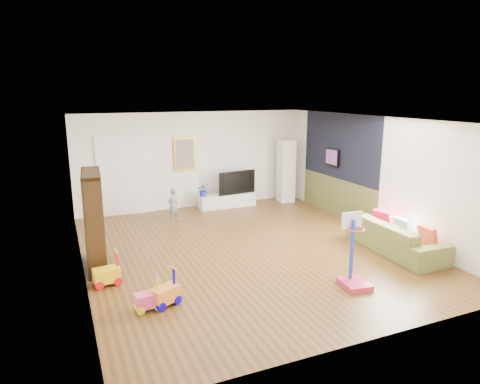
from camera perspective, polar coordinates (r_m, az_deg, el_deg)
name	(u,v)px	position (r m, az deg, el deg)	size (l,w,h in m)	color
floor	(247,249)	(9.09, 1.00, -7.60)	(6.50, 7.50, 0.00)	brown
ceiling	(248,120)	(8.52, 1.08, 9.63)	(6.50, 7.50, 0.00)	white
wall_back	(193,160)	(12.17, -6.25, 4.23)	(6.50, 0.00, 2.70)	silver
wall_front	(371,246)	(5.64, 17.01, -6.87)	(6.50, 0.00, 2.70)	white
wall_left	(78,202)	(7.98, -20.77, -1.30)	(0.00, 7.50, 2.70)	silver
wall_right	(375,175)	(10.45, 17.53, 2.21)	(0.00, 7.50, 2.70)	white
navy_accent	(339,147)	(11.44, 13.09, 5.93)	(0.01, 3.20, 1.70)	black
olive_wainscot	(337,197)	(11.68, 12.75, -0.65)	(0.01, 3.20, 1.00)	brown
doorway	(125,176)	(11.77, -15.03, 2.07)	(1.45, 0.06, 2.10)	white
painting_back	(185,154)	(12.03, -7.36, 5.06)	(0.62, 0.06, 0.92)	gold
artwork_right	(332,157)	(11.61, 12.17, 4.58)	(0.04, 0.56, 0.46)	#7F3F8C
media_console	(227,200)	(12.28, -1.72, -1.14)	(1.64, 0.41, 0.38)	silver
tall_cabinet	(286,171)	(12.83, 6.14, 2.79)	(0.43, 0.43, 1.86)	silver
bookshelf	(94,221)	(8.35, -18.87, -3.62)	(0.33, 1.25, 1.83)	#33200C
sofa	(396,237)	(9.39, 20.04, -5.67)	(2.22, 0.87, 0.65)	#61682F
basketball_hoop	(357,251)	(7.46, 15.28, -7.63)	(0.44, 0.53, 1.27)	#BF2A4A
ride_on_yellow	(106,269)	(7.72, -17.39, -9.81)	(0.43, 0.27, 0.58)	yellow
ride_on_orange	(165,288)	(6.83, -10.00, -12.55)	(0.43, 0.26, 0.57)	orange
ride_on_pink	(148,294)	(6.77, -12.22, -13.20)	(0.38, 0.23, 0.51)	#E44986
child	(173,205)	(10.95, -8.91, -1.71)	(0.32, 0.21, 0.89)	slate
tv	(235,182)	(12.27, -0.66, 1.37)	(1.16, 0.15, 0.67)	black
vase_plant	(203,190)	(11.95, -4.89, 0.30)	(0.34, 0.30, 0.38)	#1D329A
pillow_left	(428,236)	(9.08, 23.74, -5.38)	(0.10, 0.40, 0.40)	#D34531
pillow_center	(403,227)	(9.46, 20.87, -4.39)	(0.10, 0.38, 0.38)	white
pillow_right	(383,220)	(9.87, 18.48, -3.50)	(0.11, 0.41, 0.41)	#BF1137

